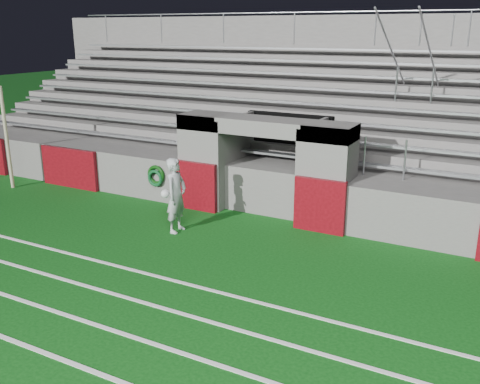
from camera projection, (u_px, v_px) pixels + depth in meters
The scene contains 5 objects.
ground at pixel (193, 261), 11.59m from camera, with size 90.00×90.00×0.00m, color #0B430F.
field_post at pixel (7, 138), 16.46m from camera, with size 0.11×0.11×3.18m, color tan.
stadium_structure at pixel (322, 133), 17.87m from camera, with size 26.00×8.48×5.42m.
goalkeeper_with_ball at pixel (176, 195), 13.01m from camera, with size 0.49×0.71×1.86m.
hose_coil at pixel (156, 176), 15.24m from camera, with size 0.58×0.15×0.62m.
Camera 1 is at (5.92, -8.90, 4.81)m, focal length 40.00 mm.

